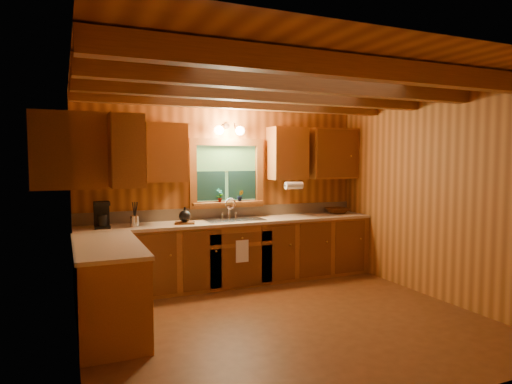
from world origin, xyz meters
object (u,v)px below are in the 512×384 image
object	(u,v)px
cutting_board	(185,223)
wicker_basket	(337,211)
coffee_maker	(102,215)
sink	(233,223)

from	to	relation	value
cutting_board	wicker_basket	distance (m)	2.50
coffee_maker	cutting_board	size ratio (longest dim) A/B	1.27
sink	coffee_maker	bearing A→B (deg)	-179.51
sink	cutting_board	xyz separation A→B (m)	(-0.72, -0.08, 0.06)
sink	wicker_basket	xyz separation A→B (m)	(1.77, 0.06, 0.09)
coffee_maker	wicker_basket	bearing A→B (deg)	2.67
sink	wicker_basket	world-z (taller)	sink
cutting_board	wicker_basket	bearing A→B (deg)	20.16
wicker_basket	coffee_maker	bearing A→B (deg)	-178.71
sink	wicker_basket	bearing A→B (deg)	2.08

